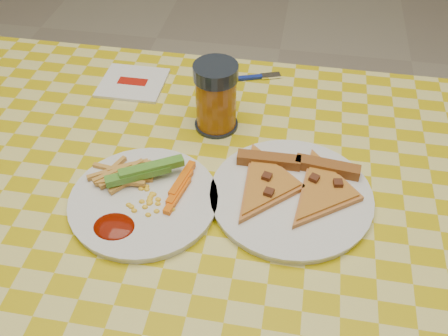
{
  "coord_description": "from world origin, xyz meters",
  "views": [
    {
      "loc": [
        0.11,
        -0.54,
        1.37
      ],
      "look_at": [
        0.0,
        0.06,
        0.78
      ],
      "focal_mm": 40.0,
      "sensor_mm": 36.0,
      "label": 1
    }
  ],
  "objects": [
    {
      "name": "table",
      "position": [
        0.0,
        0.0,
        0.68
      ],
      "size": [
        1.28,
        0.88,
        0.76
      ],
      "color": "white",
      "rests_on": "ground"
    },
    {
      "name": "plate_left",
      "position": [
        -0.11,
        -0.02,
        0.76
      ],
      "size": [
        0.31,
        0.31,
        0.01
      ],
      "primitive_type": "cylinder",
      "rotation": [
        0.0,
        0.0,
        0.38
      ],
      "color": "silver",
      "rests_on": "table"
    },
    {
      "name": "plate_right",
      "position": [
        0.12,
        0.03,
        0.76
      ],
      "size": [
        0.35,
        0.35,
        0.01
      ],
      "primitive_type": "cylinder",
      "rotation": [
        0.0,
        0.0,
        0.43
      ],
      "color": "silver",
      "rests_on": "table"
    },
    {
      "name": "fries_veggies",
      "position": [
        -0.12,
        -0.01,
        0.78
      ],
      "size": [
        0.2,
        0.18,
        0.04
      ],
      "color": "gold",
      "rests_on": "plate_left"
    },
    {
      "name": "pizza_slices",
      "position": [
        0.13,
        0.04,
        0.78
      ],
      "size": [
        0.24,
        0.22,
        0.02
      ],
      "color": "#C0773B",
      "rests_on": "plate_right"
    },
    {
      "name": "drink_glass",
      "position": [
        -0.03,
        0.2,
        0.82
      ],
      "size": [
        0.08,
        0.08,
        0.14
      ],
      "color": "black",
      "rests_on": "table"
    },
    {
      "name": "napkin",
      "position": [
        -0.24,
        0.3,
        0.76
      ],
      "size": [
        0.13,
        0.12,
        0.01
      ],
      "rotation": [
        0.0,
        0.0,
        0.0
      ],
      "color": "white",
      "rests_on": "table"
    },
    {
      "name": "fork",
      "position": [
        0.01,
        0.36,
        0.76
      ],
      "size": [
        0.13,
        0.06,
        0.01
      ],
      "rotation": [
        0.0,
        0.0,
        0.33
      ],
      "color": "navy",
      "rests_on": "table"
    }
  ]
}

